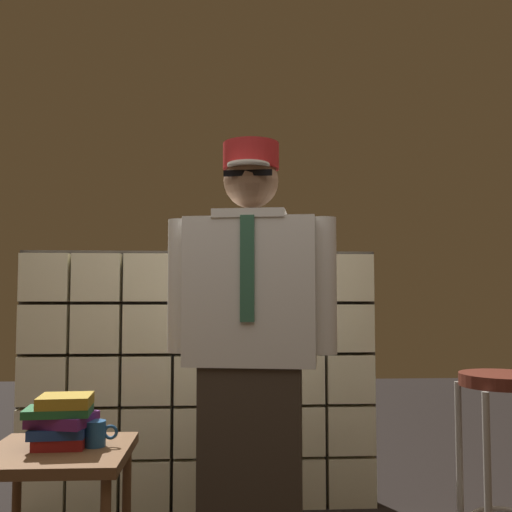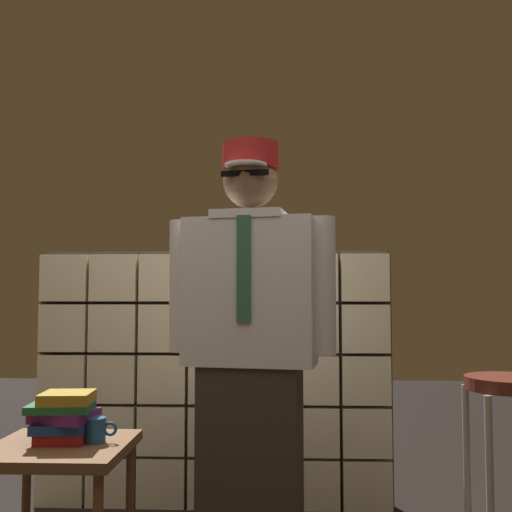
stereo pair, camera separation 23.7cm
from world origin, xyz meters
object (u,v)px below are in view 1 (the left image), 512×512
object	(u,v)px
bar_stool	(504,427)
book_stack	(62,420)
side_table	(58,470)
standing_person	(251,347)
coffee_mug	(96,434)

from	to	relation	value
bar_stool	book_stack	distance (m)	1.73
side_table	standing_person	bearing A→B (deg)	11.90
bar_stool	side_table	bearing A→B (deg)	-177.92
standing_person	book_stack	size ratio (longest dim) A/B	6.70
bar_stool	side_table	xyz separation A→B (m)	(-1.73, -0.06, -0.12)
side_table	coffee_mug	distance (m)	0.18
side_table	coffee_mug	world-z (taller)	coffee_mug
standing_person	side_table	bearing A→B (deg)	-158.31
book_stack	side_table	bearing A→B (deg)	-99.51
side_table	book_stack	xyz separation A→B (m)	(0.00, 0.02, 0.18)
book_stack	coffee_mug	size ratio (longest dim) A/B	2.09
bar_stool	side_table	distance (m)	1.74
bar_stool	side_table	size ratio (longest dim) A/B	1.45
standing_person	bar_stool	xyz separation A→B (m)	(1.01, -0.09, -0.31)
side_table	coffee_mug	bearing A→B (deg)	10.66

